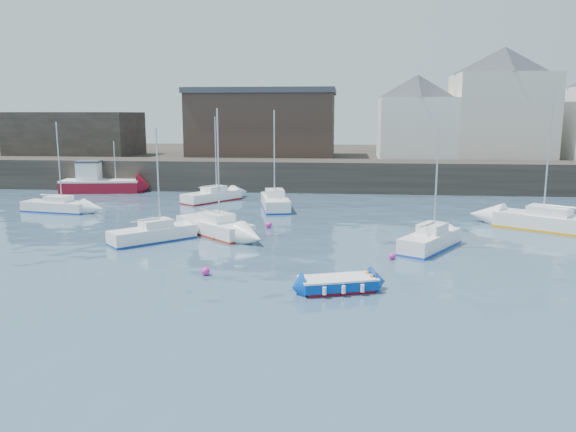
# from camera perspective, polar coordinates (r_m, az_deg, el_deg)

# --- Properties ---
(water) EXTENTS (220.00, 220.00, 0.00)m
(water) POSITION_cam_1_polar(r_m,az_deg,el_deg) (22.90, -3.08, -9.09)
(water) COLOR #2D4760
(water) RESTS_ON ground
(quay_wall) EXTENTS (90.00, 5.00, 3.00)m
(quay_wall) POSITION_cam_1_polar(r_m,az_deg,el_deg) (56.77, 2.36, 4.15)
(quay_wall) COLOR #28231E
(quay_wall) RESTS_ON ground
(land_strip) EXTENTS (90.00, 32.00, 2.80)m
(land_strip) POSITION_cam_1_polar(r_m,az_deg,el_deg) (74.67, 3.20, 5.55)
(land_strip) COLOR #28231E
(land_strip) RESTS_ON ground
(bldg_east_a) EXTENTS (13.36, 13.36, 11.80)m
(bldg_east_a) POSITION_cam_1_polar(r_m,az_deg,el_deg) (65.49, 20.88, 10.72)
(bldg_east_a) COLOR beige
(bldg_east_a) RESTS_ON land_strip
(bldg_east_d) EXTENTS (11.14, 11.14, 8.95)m
(bldg_east_d) POSITION_cam_1_polar(r_m,az_deg,el_deg) (63.29, 12.91, 9.86)
(bldg_east_d) COLOR white
(bldg_east_d) RESTS_ON land_strip
(warehouse) EXTENTS (16.40, 10.40, 7.60)m
(warehouse) POSITION_cam_1_polar(r_m,az_deg,el_deg) (65.02, -2.53, 9.46)
(warehouse) COLOR #3D2D26
(warehouse) RESTS_ON land_strip
(bldg_west) EXTENTS (14.00, 8.00, 5.00)m
(bldg_west) POSITION_cam_1_polar(r_m,az_deg,el_deg) (70.72, -20.75, 7.81)
(bldg_west) COLOR #353028
(bldg_west) RESTS_ON land_strip
(blue_dinghy) EXTENTS (3.61, 2.40, 0.63)m
(blue_dinghy) POSITION_cam_1_polar(r_m,az_deg,el_deg) (24.64, 5.09, -6.84)
(blue_dinghy) COLOR maroon
(blue_dinghy) RESTS_ON ground
(fishing_boat) EXTENTS (7.88, 3.95, 4.99)m
(fishing_boat) POSITION_cam_1_polar(r_m,az_deg,el_deg) (58.43, -18.67, 3.27)
(fishing_boat) COLOR maroon
(fishing_boat) RESTS_ON ground
(sailboat_a) EXTENTS (4.89, 4.84, 6.78)m
(sailboat_a) POSITION_cam_1_polar(r_m,az_deg,el_deg) (34.93, -13.56, -1.74)
(sailboat_a) COLOR white
(sailboat_a) RESTS_ON ground
(sailboat_b) EXTENTS (5.88, 5.65, 7.95)m
(sailboat_b) POSITION_cam_1_polar(r_m,az_deg,el_deg) (36.19, -7.48, -1.05)
(sailboat_b) COLOR white
(sailboat_b) RESTS_ON ground
(sailboat_c) EXTENTS (4.16, 5.32, 6.87)m
(sailboat_c) POSITION_cam_1_polar(r_m,az_deg,el_deg) (32.99, 14.24, -2.39)
(sailboat_c) COLOR white
(sailboat_c) RESTS_ON ground
(sailboat_d) EXTENTS (7.51, 6.10, 9.49)m
(sailboat_d) POSITION_cam_1_polar(r_m,az_deg,el_deg) (40.99, 25.38, -0.56)
(sailboat_d) COLOR white
(sailboat_d) RESTS_ON ground
(sailboat_e) EXTENTS (5.67, 2.65, 7.02)m
(sailboat_e) POSITION_cam_1_polar(r_m,az_deg,el_deg) (47.86, -22.45, 0.95)
(sailboat_e) COLOR white
(sailboat_e) RESTS_ON ground
(sailboat_f) EXTENTS (3.19, 6.36, 7.91)m
(sailboat_f) POSITION_cam_1_polar(r_m,az_deg,el_deg) (45.70, -1.32, 1.46)
(sailboat_f) COLOR white
(sailboat_f) RESTS_ON ground
(sailboat_h) EXTENTS (4.78, 5.75, 7.38)m
(sailboat_h) POSITION_cam_1_polar(r_m,az_deg,el_deg) (49.96, -7.72, 2.04)
(sailboat_h) COLOR white
(sailboat_h) RESTS_ON ground
(buoy_near) EXTENTS (0.41, 0.41, 0.41)m
(buoy_near) POSITION_cam_1_polar(r_m,az_deg,el_deg) (27.32, -8.36, -5.96)
(buoy_near) COLOR #E0269A
(buoy_near) RESTS_ON ground
(buoy_mid) EXTENTS (0.36, 0.36, 0.36)m
(buoy_mid) POSITION_cam_1_polar(r_m,az_deg,el_deg) (30.40, 10.53, -4.34)
(buoy_mid) COLOR #E0269A
(buoy_mid) RESTS_ON ground
(buoy_far) EXTENTS (0.45, 0.45, 0.45)m
(buoy_far) POSITION_cam_1_polar(r_m,az_deg,el_deg) (38.04, -1.98, -1.21)
(buoy_far) COLOR #E0269A
(buoy_far) RESTS_ON ground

